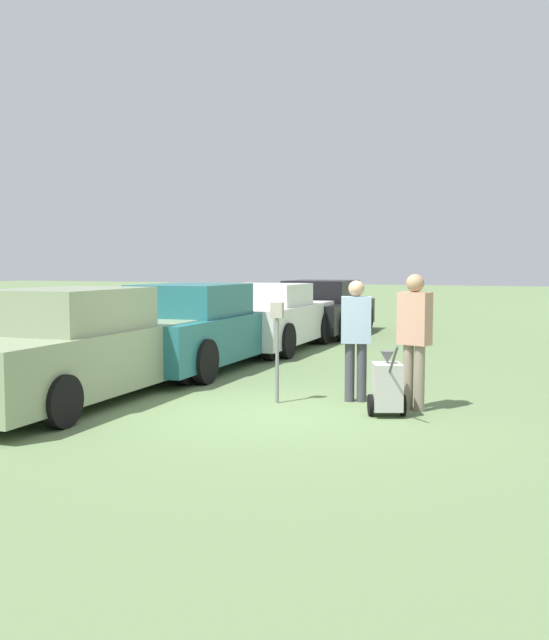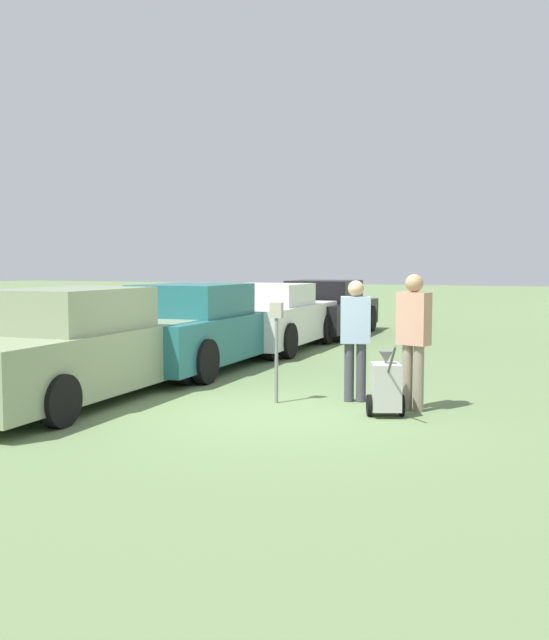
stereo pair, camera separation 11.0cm
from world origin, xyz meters
name	(u,v)px [view 1 (the left image)]	position (x,y,z in m)	size (l,w,h in m)	color
ground_plane	(267,413)	(0.00, 0.00, 0.00)	(120.00, 120.00, 0.00)	#607A4C
parked_car_sage	(78,349)	(-2.87, -0.27, 0.74)	(2.19, 5.34, 1.62)	gray
parked_car_teal	(195,330)	(-2.87, 3.10, 0.74)	(2.26, 5.11, 1.59)	#23666B
parked_car_white	(268,318)	(-2.87, 6.46, 0.72)	(2.27, 4.72, 1.52)	silver
parked_car_black	(323,310)	(-2.87, 10.17, 0.71)	(2.30, 4.89, 1.52)	black
parking_meter	(277,333)	(-0.15, 0.67, 0.99)	(0.18, 0.09, 1.43)	slate
person_worker	(356,333)	(0.84, 1.22, 0.99)	(0.47, 0.34, 1.73)	#3F3F47
person_supervisor	(414,332)	(1.74, 0.92, 1.05)	(0.47, 0.33, 1.83)	gray
equipment_cart	(387,386)	(1.50, 0.44, 0.39)	(0.59, 0.98, 1.00)	#B2B2AD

